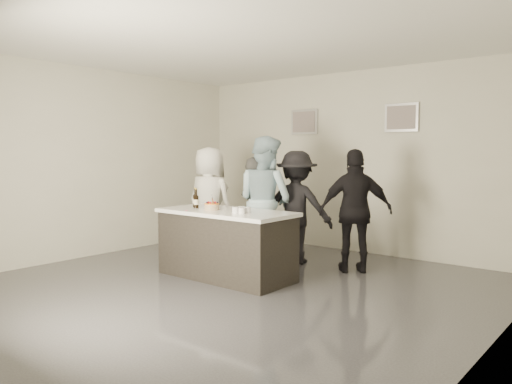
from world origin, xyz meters
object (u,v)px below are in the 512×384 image
bar_counter (226,244)px  beer_bottle_a (195,198)px  person_main_black (256,211)px  person_guest_back (296,207)px  person_main_blue (265,201)px  cake (212,207)px  person_guest_right (356,211)px  beer_bottle_b (196,199)px  person_guest_left (210,202)px

bar_counter → beer_bottle_a: size_ratio=7.15×
person_main_black → person_guest_back: (0.43, 0.44, 0.04)m
bar_counter → person_main_blue: size_ratio=0.98×
cake → person_guest_right: 1.98m
beer_bottle_a → beer_bottle_b: (0.12, -0.09, 0.00)m
bar_counter → person_guest_right: person_guest_right is taller
person_main_blue → person_guest_left: bearing=11.5°
person_main_blue → person_guest_back: person_main_blue is taller
person_guest_back → person_guest_left: bearing=-2.2°
bar_counter → person_main_blue: person_main_blue is taller
beer_bottle_b → person_main_black: bearing=75.0°
cake → person_guest_left: (-0.98, 0.96, -0.06)m
beer_bottle_a → beer_bottle_b: same height
beer_bottle_a → person_guest_right: bearing=36.9°
bar_counter → cake: cake is taller
beer_bottle_a → person_main_blue: bearing=59.3°
person_guest_left → person_guest_right: (2.35, 0.48, -0.02)m
person_main_blue → bar_counter: bearing=103.3°
person_main_black → person_main_blue: (0.16, 0.03, 0.15)m
beer_bottle_b → person_main_blue: 1.09m
beer_bottle_a → person_guest_right: size_ratio=0.15×
person_main_black → person_guest_back: size_ratio=0.95×
person_guest_right → beer_bottle_a: bearing=-1.2°
beer_bottle_b → person_main_blue: size_ratio=0.14×
person_main_blue → beer_bottle_a: bearing=68.7°
beer_bottle_a → person_main_black: 0.98m
bar_counter → person_guest_left: person_guest_left is taller
cake → person_main_black: bearing=92.3°
beer_bottle_b → person_guest_right: 2.20m
person_main_black → person_guest_right: size_ratio=0.93×
beer_bottle_b → cake: bearing=-0.3°
beer_bottle_b → person_guest_right: size_ratio=0.15×
person_main_blue → person_main_black: bearing=19.2°
person_main_blue → person_guest_left: 1.11m
bar_counter → cake: (-0.19, -0.07, 0.49)m
person_main_blue → person_guest_right: 1.32m
person_guest_left → person_main_blue: bearing=178.2°
person_guest_left → cake: bearing=131.8°
cake → person_main_blue: bearing=83.0°
person_main_blue → person_guest_left: (-1.11, -0.04, -0.08)m
cake → person_main_black: (-0.04, 0.97, -0.14)m
bar_counter → beer_bottle_b: size_ratio=7.15×
beer_bottle_b → person_guest_left: person_guest_left is taller
beer_bottle_a → person_guest_back: size_ratio=0.15×
cake → person_guest_back: person_guest_back is taller
person_guest_right → person_guest_back: 0.98m
person_main_blue → person_guest_back: bearing=-113.4°
beer_bottle_b → person_main_black: size_ratio=0.16×
person_guest_right → person_guest_back: size_ratio=1.02×
cake → beer_bottle_a: beer_bottle_a is taller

